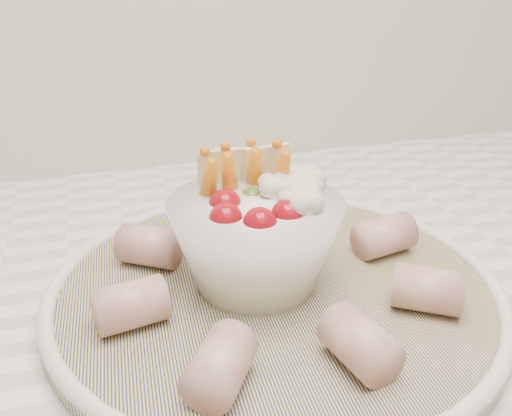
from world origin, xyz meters
name	(u,v)px	position (x,y,z in m)	size (l,w,h in m)	color
serving_platter	(274,288)	(-0.18, 1.41, 0.93)	(0.38, 0.38, 0.02)	navy
veggie_bowl	(257,236)	(-0.19, 1.42, 0.98)	(0.14, 0.14, 0.11)	white
cured_meat_rolls	(273,266)	(-0.18, 1.41, 0.95)	(0.28, 0.28, 0.03)	#B15350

